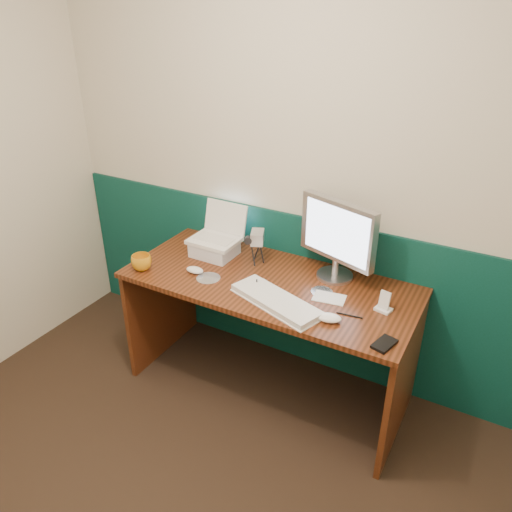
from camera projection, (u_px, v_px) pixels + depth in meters
The scene contains 19 objects.
back_wall at pixel (321, 177), 2.72m from camera, with size 3.50×0.04×2.50m, color beige.
wainscot at pixel (313, 295), 3.06m from camera, with size 3.48×0.02×1.00m, color #08352A.
desk at pixel (269, 336), 2.89m from camera, with size 1.60×0.70×0.75m, color #361909.
laptop_riser at pixel (215, 249), 2.97m from camera, with size 0.24×0.21×0.08m, color silver.
laptop at pixel (213, 224), 2.90m from camera, with size 0.28×0.21×0.23m, color white, non-canonical shape.
monitor at pixel (338, 239), 2.65m from camera, with size 0.47×0.13×0.47m, color #B3B2B7, non-canonical shape.
keyboard at pixel (276, 301), 2.51m from camera, with size 0.50×0.17×0.03m, color white.
mouse_right at pixel (329, 318), 2.37m from camera, with size 0.12×0.07×0.04m, color white.
mouse_left at pixel (195, 270), 2.79m from camera, with size 0.10×0.06×0.03m, color silver.
mug at pixel (142, 263), 2.81m from camera, with size 0.11×0.11×0.09m, color orange.
camcorder at pixel (257, 248), 2.85m from camera, with size 0.09×0.13×0.20m, color silver, non-canonical shape.
cd_spindle at pixel (257, 285), 2.65m from camera, with size 0.13×0.13×0.03m, color silver.
cd_loose_a at pixel (208, 278), 2.74m from camera, with size 0.13×0.13×0.00m, color #B1B6C2.
cd_loose_b at pixel (322, 291), 2.62m from camera, with size 0.11×0.11×0.00m, color silver.
pen at pixel (350, 315), 2.42m from camera, with size 0.01×0.01×0.13m, color black.
papers at pixel (329, 298), 2.56m from camera, with size 0.16×0.11×0.00m, color silver.
dock at pixel (383, 309), 2.46m from camera, with size 0.08×0.06×0.01m, color white.
music_player at pixel (385, 300), 2.43m from camera, with size 0.05×0.01×0.09m, color white.
pda at pixel (384, 344), 2.21m from camera, with size 0.07×0.12×0.01m, color black.
Camera 1 is at (0.96, -0.71, 2.13)m, focal length 35.00 mm.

